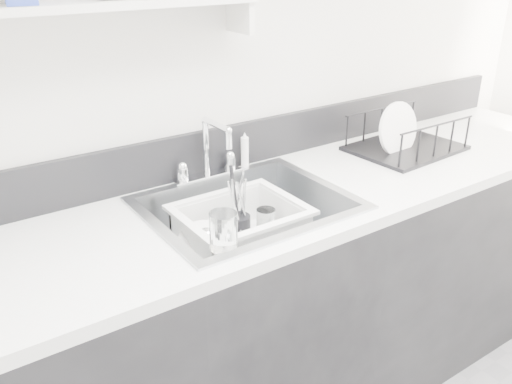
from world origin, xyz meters
TOP-DOWN VIEW (x-y plane):
  - counter_run at (0.00, 1.19)m, footprint 3.20×0.62m
  - backsplash at (0.00, 1.49)m, footprint 3.20×0.02m
  - sink at (0.00, 1.19)m, footprint 0.64×0.52m
  - faucet at (0.00, 1.44)m, footprint 0.26×0.18m
  - side_sprayer at (0.16, 1.44)m, footprint 0.03×0.03m
  - wall_shelf at (-0.35, 1.42)m, footprint 1.00×0.16m
  - wash_tub at (-0.02, 1.20)m, footprint 0.46×0.41m
  - plate_stack at (-0.13, 1.20)m, footprint 0.24×0.23m
  - utensil_cup at (-0.01, 1.23)m, footprint 0.08×0.08m
  - ladle at (-0.08, 1.18)m, footprint 0.26×0.24m
  - tumbler_in_tub at (0.10, 1.22)m, footprint 0.07×0.07m
  - tumbler_counter at (-0.21, 0.99)m, footprint 0.09×0.09m
  - dish_rack at (0.80, 1.25)m, footprint 0.45×0.35m
  - bowl_small at (0.08, 1.14)m, footprint 0.13×0.13m

SIDE VIEW (x-z plane):
  - counter_run at x=0.00m, z-range 0.00..0.92m
  - bowl_small at x=0.08m, z-range 0.77..0.80m
  - plate_stack at x=-0.13m, z-range 0.75..0.84m
  - ladle at x=-0.08m, z-range 0.77..0.84m
  - tumbler_in_tub at x=0.10m, z-range 0.77..0.86m
  - utensil_cup at x=-0.01m, z-range 0.69..0.95m
  - wash_tub at x=-0.02m, z-range 0.75..0.90m
  - sink at x=0.00m, z-range 0.73..0.93m
  - tumbler_counter at x=-0.21m, z-range 0.92..1.03m
  - faucet at x=0.00m, z-range 0.87..1.09m
  - side_sprayer at x=0.16m, z-range 0.92..1.06m
  - dish_rack at x=0.80m, z-range 0.92..1.07m
  - backsplash at x=0.00m, z-range 0.92..1.08m
  - wall_shelf at x=-0.35m, z-range 1.45..1.57m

